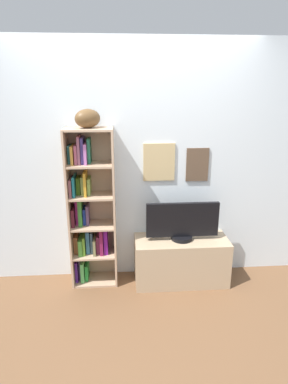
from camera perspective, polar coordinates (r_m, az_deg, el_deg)
ground at (r=3.00m, az=-0.79°, el=-24.94°), size 5.20×5.20×0.04m
back_wall at (r=3.42m, az=-1.99°, el=4.67°), size 4.80×0.08×2.47m
bookshelf at (r=3.42m, az=-9.53°, el=-3.41°), size 0.47×0.30×1.64m
football at (r=3.17m, az=-9.75°, el=12.43°), size 0.31×0.28×0.18m
tv_stand at (r=3.61m, az=6.42°, el=-11.65°), size 0.98×0.42×0.49m
television at (r=3.42m, az=6.67°, el=-5.15°), size 0.75×0.22×0.40m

